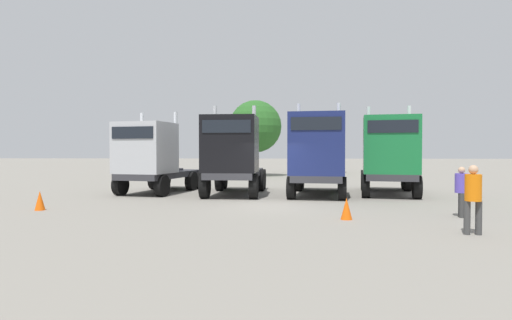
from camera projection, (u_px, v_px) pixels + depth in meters
name	position (u px, v px, depth m)	size (l,w,h in m)	color
ground	(268.00, 206.00, 16.39)	(200.00, 200.00, 0.00)	gray
semi_truck_silver	(152.00, 157.00, 20.80)	(3.61, 6.03, 4.08)	#333338
semi_truck_black	(233.00, 155.00, 19.81)	(2.75, 6.16, 4.30)	#333338
semi_truck_navy	(318.00, 154.00, 19.37)	(3.28, 6.43, 4.40)	#333338
semi_truck_green	(389.00, 155.00, 19.92)	(3.54, 6.40, 4.31)	#333338
visitor_in_hivis	(473.00, 194.00, 10.68)	(0.45, 0.42, 1.77)	#3E3E3E
visitor_with_camera	(461.00, 188.00, 13.51)	(0.50, 0.50, 1.62)	#383838
traffic_cone_near	(346.00, 209.00, 13.06)	(0.36, 0.36, 0.68)	#F2590C
traffic_cone_mid	(40.00, 200.00, 15.11)	(0.36, 0.36, 0.70)	#F2590C
oak_far_left	(217.00, 136.00, 37.46)	(3.25, 3.25, 5.10)	#4C3823
oak_far_centre	(255.00, 127.00, 35.34)	(4.38, 4.38, 6.37)	#4C3823
oak_far_right	(326.00, 130.00, 40.20)	(3.37, 3.37, 5.85)	#4C3823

